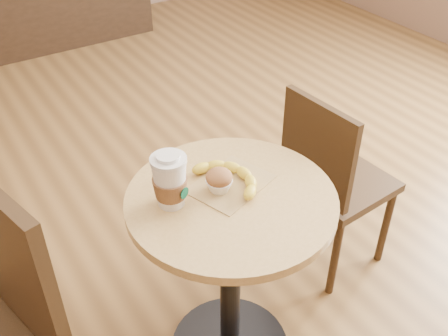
% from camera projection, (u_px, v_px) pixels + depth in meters
% --- Properties ---
extents(cafe_table, '(0.63, 0.63, 0.75)m').
position_uv_depth(cafe_table, '(231.00, 254.00, 1.69)').
color(cafe_table, black).
rests_on(cafe_table, ground).
extents(chair_right, '(0.39, 0.39, 0.84)m').
position_uv_depth(chair_right, '(331.00, 179.00, 2.09)').
color(chair_right, '#352312').
rests_on(chair_right, ground).
extents(kraft_bag, '(0.29, 0.25, 0.00)m').
position_uv_depth(kraft_bag, '(231.00, 184.00, 1.59)').
color(kraft_bag, '#A2834E').
rests_on(kraft_bag, cafe_table).
extents(coffee_cup, '(0.10, 0.11, 0.17)m').
position_uv_depth(coffee_cup, '(170.00, 182.00, 1.48)').
color(coffee_cup, silver).
rests_on(coffee_cup, cafe_table).
extents(muffin, '(0.08, 0.08, 0.07)m').
position_uv_depth(muffin, '(219.00, 180.00, 1.55)').
color(muffin, white).
rests_on(muffin, kraft_bag).
extents(banana, '(0.21, 0.28, 0.03)m').
position_uv_depth(banana, '(230.00, 178.00, 1.59)').
color(banana, gold).
rests_on(banana, kraft_bag).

